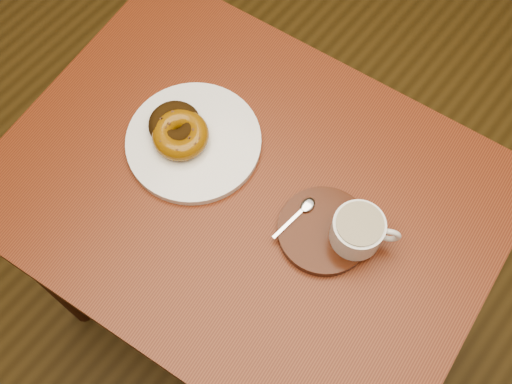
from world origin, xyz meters
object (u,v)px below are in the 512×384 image
Objects in this scene: donut_plate at (194,142)px; coffee_cup at (359,230)px; saucer at (324,231)px; cafe_table at (248,218)px.

coffee_cup is (0.33, 0.03, 0.04)m from donut_plate.
donut_plate is 1.55× the size of saucer.
coffee_cup is (0.20, 0.04, 0.18)m from cafe_table.
coffee_cup reaches higher than saucer.
saucer is at bearing 1.96° from donut_plate.
saucer reaches higher than cafe_table.
cafe_table is 8.63× the size of coffee_cup.
donut_plate is 0.28m from saucer.
saucer is 1.46× the size of coffee_cup.
coffee_cup reaches higher than cafe_table.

